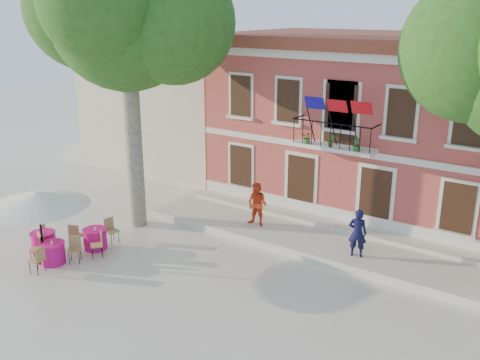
% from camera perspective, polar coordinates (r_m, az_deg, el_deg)
% --- Properties ---
extents(ground, '(90.00, 90.00, 0.00)m').
position_cam_1_polar(ground, '(18.42, -3.79, -9.84)').
color(ground, beige).
rests_on(ground, ground).
extents(main_building, '(13.50, 9.59, 7.50)m').
position_cam_1_polar(main_building, '(24.62, 14.44, 6.15)').
color(main_building, '#B24240').
rests_on(main_building, ground).
extents(neighbor_west, '(9.40, 9.40, 6.40)m').
position_cam_1_polar(neighbor_west, '(31.30, -5.19, 8.01)').
color(neighbor_west, beige).
rests_on(neighbor_west, ground).
extents(terrace, '(14.00, 3.40, 0.30)m').
position_cam_1_polar(terrace, '(20.77, 8.18, -6.18)').
color(terrace, silver).
rests_on(terrace, ground).
extents(plane_tree_west, '(5.71, 5.71, 11.22)m').
position_cam_1_polar(plane_tree_west, '(20.96, -12.11, 16.76)').
color(plane_tree_west, '#A59E84').
rests_on(plane_tree_west, ground).
extents(patio_umbrella, '(3.50, 3.50, 2.60)m').
position_cam_1_polar(patio_umbrella, '(19.48, -20.82, -1.95)').
color(patio_umbrella, black).
rests_on(patio_umbrella, ground).
extents(pedestrian_navy, '(0.72, 0.56, 1.73)m').
position_cam_1_polar(pedestrian_navy, '(18.94, 12.42, -5.53)').
color(pedestrian_navy, '#0F0F34').
rests_on(pedestrian_navy, terrace).
extents(pedestrian_orange, '(0.88, 0.70, 1.75)m').
position_cam_1_polar(pedestrian_orange, '(21.06, 1.85, -2.64)').
color(pedestrian_orange, '#F0431C').
rests_on(pedestrian_orange, terrace).
extents(cafe_table_0, '(1.84, 1.76, 0.95)m').
position_cam_1_polar(cafe_table_0, '(19.93, -19.37, -7.27)').
color(cafe_table_0, '#BF1282').
rests_on(cafe_table_0, ground).
extents(cafe_table_1, '(1.86, 1.73, 0.95)m').
position_cam_1_polar(cafe_table_1, '(20.65, -15.18, -5.96)').
color(cafe_table_1, '#BF1282').
rests_on(cafe_table_1, ground).
extents(cafe_table_2, '(1.51, 1.78, 0.95)m').
position_cam_1_polar(cafe_table_2, '(20.95, -20.26, -6.15)').
color(cafe_table_2, '#BF1282').
rests_on(cafe_table_2, ground).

